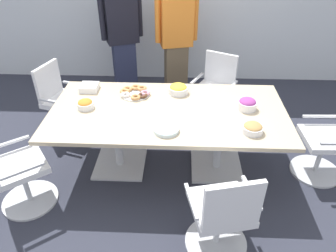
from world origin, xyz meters
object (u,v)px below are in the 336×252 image
person_standing_0 (123,37)px  donut_platter (135,93)px  plate_stack (166,130)px  office_chair_0 (214,93)px  snack_bowl_chips_orange (85,104)px  snack_bowl_cookies (253,128)px  snack_bowl_candy_mix (247,104)px  office_chair_4 (329,143)px  snack_bowl_chips_yellow (178,89)px  office_chair_3 (222,217)px  napkin_pile (89,87)px  person_standing_1 (176,40)px  conference_table (168,120)px  office_chair_1 (63,104)px  office_chair_2 (15,173)px

person_standing_0 → donut_platter: 1.44m
plate_stack → donut_platter: bearing=118.7°
office_chair_0 → snack_bowl_chips_orange: (-1.42, -1.04, 0.39)m
snack_bowl_cookies → snack_bowl_chips_orange: 1.67m
person_standing_0 → snack_bowl_candy_mix: person_standing_0 is taller
office_chair_4 → snack_bowl_chips_yellow: office_chair_4 is taller
office_chair_0 → office_chair_3: size_ratio=1.00×
office_chair_0 → donut_platter: office_chair_0 is taller
office_chair_0 → napkin_pile: (-1.48, -0.65, 0.38)m
person_standing_1 → snack_bowl_cookies: size_ratio=8.99×
snack_bowl_chips_yellow → napkin_pile: snack_bowl_chips_yellow is taller
person_standing_1 → office_chair_4: bearing=120.4°
person_standing_1 → snack_bowl_chips_yellow: size_ratio=7.94×
conference_table → donut_platter: 0.51m
office_chair_1 → office_chair_4: (3.06, -0.69, 0.00)m
office_chair_0 → snack_bowl_cookies: office_chair_0 is taller
conference_table → office_chair_1: size_ratio=2.64×
person_standing_0 → plate_stack: (0.73, -2.09, -0.16)m
person_standing_1 → snack_bowl_candy_mix: 1.78m
conference_table → office_chair_2: size_ratio=2.64×
office_chair_0 → office_chair_4: same height
office_chair_4 → napkin_pile: (-2.61, 0.42, 0.38)m
office_chair_2 → snack_bowl_chips_orange: size_ratio=5.35×
office_chair_4 → person_standing_0: (-2.43, 1.73, 0.52)m
person_standing_0 → plate_stack: size_ratio=7.53×
conference_table → snack_bowl_chips_orange: bearing=-179.7°
conference_table → office_chair_0: size_ratio=2.64×
snack_bowl_chips_yellow → person_standing_0: bearing=121.6°
conference_table → snack_bowl_candy_mix: (0.80, 0.05, 0.18)m
conference_table → person_standing_1: bearing=88.4°
office_chair_2 → snack_bowl_candy_mix: office_chair_2 is taller
office_chair_2 → napkin_pile: size_ratio=4.68×
person_standing_1 → donut_platter: size_ratio=5.13×
office_chair_3 → snack_bowl_chips_orange: office_chair_3 is taller
napkin_pile → office_chair_2: bearing=-116.3°
snack_bowl_chips_yellow → conference_table: bearing=-104.9°
office_chair_4 → snack_bowl_chips_yellow: 1.70m
office_chair_0 → snack_bowl_chips_orange: 1.81m
conference_table → office_chair_1: 1.52m
snack_bowl_chips_yellow → snack_bowl_chips_orange: snack_bowl_chips_yellow is taller
snack_bowl_cookies → office_chair_1: bearing=154.6°
napkin_pile → snack_bowl_cookies: bearing=-23.9°
snack_bowl_chips_yellow → snack_bowl_candy_mix: snack_bowl_candy_mix is taller
office_chair_1 → snack_bowl_candy_mix: bearing=91.4°
snack_bowl_candy_mix → donut_platter: bearing=167.4°
person_standing_0 → snack_bowl_candy_mix: (1.53, -1.66, -0.12)m
office_chair_0 → person_standing_1: person_standing_1 is taller
office_chair_4 → snack_bowl_cookies: office_chair_4 is taller
snack_bowl_chips_orange → office_chair_3: bearing=-38.6°
person_standing_1 → office_chair_2: bearing=43.6°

